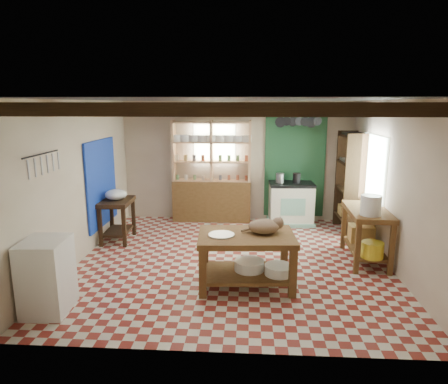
# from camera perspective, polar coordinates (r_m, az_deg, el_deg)

# --- Properties ---
(floor) EXTENTS (5.00, 5.00, 0.02)m
(floor) POSITION_cam_1_polar(r_m,az_deg,el_deg) (6.71, 1.18, -9.85)
(floor) COLOR maroon
(floor) RESTS_ON ground
(ceiling) EXTENTS (5.00, 5.00, 0.02)m
(ceiling) POSITION_cam_1_polar(r_m,az_deg,el_deg) (6.20, 1.29, 13.06)
(ceiling) COLOR #46474B
(ceiling) RESTS_ON wall_back
(wall_back) EXTENTS (5.00, 0.04, 2.60)m
(wall_back) POSITION_cam_1_polar(r_m,az_deg,el_deg) (8.79, 1.92, 4.39)
(wall_back) COLOR beige
(wall_back) RESTS_ON floor
(wall_front) EXTENTS (5.00, 0.04, 2.60)m
(wall_front) POSITION_cam_1_polar(r_m,az_deg,el_deg) (3.91, -0.31, -6.01)
(wall_front) COLOR beige
(wall_front) RESTS_ON floor
(wall_left) EXTENTS (0.04, 5.00, 2.60)m
(wall_left) POSITION_cam_1_polar(r_m,az_deg,el_deg) (6.89, -20.02, 1.38)
(wall_left) COLOR beige
(wall_left) RESTS_ON floor
(wall_right) EXTENTS (0.04, 5.00, 2.60)m
(wall_right) POSITION_cam_1_polar(r_m,az_deg,el_deg) (6.71, 23.10, 0.84)
(wall_right) COLOR beige
(wall_right) RESTS_ON floor
(ceiling_beams) EXTENTS (5.00, 3.80, 0.15)m
(ceiling_beams) POSITION_cam_1_polar(r_m,az_deg,el_deg) (6.20, 1.29, 11.95)
(ceiling_beams) COLOR #311F11
(ceiling_beams) RESTS_ON ceiling
(blue_wall_patch) EXTENTS (0.04, 1.40, 1.60)m
(blue_wall_patch) POSITION_cam_1_polar(r_m,az_deg,el_deg) (7.74, -17.09, 1.22)
(blue_wall_patch) COLOR #1839B4
(blue_wall_patch) RESTS_ON wall_left
(green_wall_patch) EXTENTS (1.30, 0.04, 2.30)m
(green_wall_patch) POSITION_cam_1_polar(r_m,az_deg,el_deg) (8.82, 10.07, 3.91)
(green_wall_patch) COLOR #1C4628
(green_wall_patch) RESTS_ON wall_back
(window_back) EXTENTS (0.90, 0.02, 0.80)m
(window_back) POSITION_cam_1_polar(r_m,az_deg,el_deg) (8.75, -1.37, 7.00)
(window_back) COLOR silver
(window_back) RESTS_ON wall_back
(window_right) EXTENTS (0.02, 1.30, 1.20)m
(window_right) POSITION_cam_1_polar(r_m,az_deg,el_deg) (7.62, 20.58, 3.10)
(window_right) COLOR silver
(window_right) RESTS_ON wall_right
(utensil_rail) EXTENTS (0.06, 0.90, 0.28)m
(utensil_rail) POSITION_cam_1_polar(r_m,az_deg,el_deg) (5.73, -24.55, 3.75)
(utensil_rail) COLOR black
(utensil_rail) RESTS_ON wall_left
(pot_rack) EXTENTS (0.86, 0.12, 0.36)m
(pot_rack) POSITION_cam_1_polar(r_m,az_deg,el_deg) (8.31, 10.64, 9.82)
(pot_rack) COLOR black
(pot_rack) RESTS_ON ceiling
(shelving_unit) EXTENTS (1.70, 0.34, 2.20)m
(shelving_unit) POSITION_cam_1_polar(r_m,az_deg,el_deg) (8.66, -1.77, 2.94)
(shelving_unit) COLOR tan
(shelving_unit) RESTS_ON floor
(tall_rack) EXTENTS (0.40, 0.86, 2.00)m
(tall_rack) POSITION_cam_1_polar(r_m,az_deg,el_deg) (8.39, 17.52, 1.35)
(tall_rack) COLOR #311F11
(tall_rack) RESTS_ON floor
(work_table) EXTENTS (1.39, 0.98, 0.76)m
(work_table) POSITION_cam_1_polar(r_m,az_deg,el_deg) (5.73, 3.18, -9.65)
(work_table) COLOR brown
(work_table) RESTS_ON floor
(stove) EXTENTS (0.95, 0.66, 0.91)m
(stove) POSITION_cam_1_polar(r_m,az_deg,el_deg) (8.65, 9.53, -1.63)
(stove) COLOR #EBE6CC
(stove) RESTS_ON floor
(prep_table) EXTENTS (0.57, 0.80, 0.79)m
(prep_table) POSITION_cam_1_polar(r_m,az_deg,el_deg) (7.78, -14.97, -3.92)
(prep_table) COLOR #311F11
(prep_table) RESTS_ON floor
(white_cabinet) EXTENTS (0.55, 0.65, 0.92)m
(white_cabinet) POSITION_cam_1_polar(r_m,az_deg,el_deg) (5.49, -23.99, -10.89)
(white_cabinet) COLOR silver
(white_cabinet) RESTS_ON floor
(right_counter) EXTENTS (0.67, 1.25, 0.88)m
(right_counter) POSITION_cam_1_polar(r_m,az_deg,el_deg) (6.96, 19.60, -5.82)
(right_counter) COLOR brown
(right_counter) RESTS_ON floor
(cat) EXTENTS (0.52, 0.44, 0.20)m
(cat) POSITION_cam_1_polar(r_m,az_deg,el_deg) (5.64, 5.75, -4.90)
(cat) COLOR #967557
(cat) RESTS_ON work_table
(steel_tray) EXTENTS (0.39, 0.39, 0.02)m
(steel_tray) POSITION_cam_1_polar(r_m,az_deg,el_deg) (5.54, -0.38, -6.14)
(steel_tray) COLOR #A8A8B0
(steel_tray) RESTS_ON work_table
(basin_large) EXTENTS (0.45, 0.45, 0.15)m
(basin_large) POSITION_cam_1_polar(r_m,az_deg,el_deg) (5.82, 3.64, -10.41)
(basin_large) COLOR silver
(basin_large) RESTS_ON work_table
(basin_small) EXTENTS (0.42, 0.42, 0.14)m
(basin_small) POSITION_cam_1_polar(r_m,az_deg,el_deg) (5.73, 7.81, -10.96)
(basin_small) COLOR silver
(basin_small) RESTS_ON work_table
(kettle_left) EXTENTS (0.18, 0.18, 0.20)m
(kettle_left) POSITION_cam_1_polar(r_m,az_deg,el_deg) (8.50, 8.00, 2.00)
(kettle_left) COLOR #A8A8B0
(kettle_left) RESTS_ON stove
(kettle_right) EXTENTS (0.17, 0.17, 0.21)m
(kettle_right) POSITION_cam_1_polar(r_m,az_deg,el_deg) (8.55, 10.33, 1.99)
(kettle_right) COLOR black
(kettle_right) RESTS_ON stove
(enamel_bowl) EXTENTS (0.41, 0.41, 0.20)m
(enamel_bowl) POSITION_cam_1_polar(r_m,az_deg,el_deg) (7.66, -15.18, -0.35)
(enamel_bowl) COLOR silver
(enamel_bowl) RESTS_ON prep_table
(white_bucket) EXTENTS (0.32, 0.32, 0.31)m
(white_bucket) POSITION_cam_1_polar(r_m,az_deg,el_deg) (6.46, 20.25, -1.78)
(white_bucket) COLOR silver
(white_bucket) RESTS_ON right_counter
(wicker_basket) EXTENTS (0.41, 0.33, 0.28)m
(wicker_basket) POSITION_cam_1_polar(r_m,az_deg,el_deg) (7.25, 19.02, -5.60)
(wicker_basket) COLOR #AE8946
(wicker_basket) RESTS_ON right_counter
(yellow_tub) EXTENTS (0.35, 0.35, 0.24)m
(yellow_tub) POSITION_cam_1_polar(r_m,az_deg,el_deg) (6.57, 20.44, -7.74)
(yellow_tub) COLOR gold
(yellow_tub) RESTS_ON right_counter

